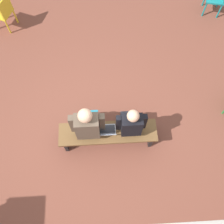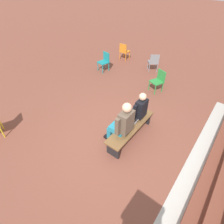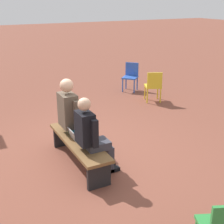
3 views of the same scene
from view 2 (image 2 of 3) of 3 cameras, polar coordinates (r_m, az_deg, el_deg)
The scene contains 10 objects.
ground_plane at distance 5.02m, azimuth 2.09°, elevation -9.25°, with size 60.00×60.00×0.00m, color brown.
concrete_strip at distance 4.85m, azimuth 24.54°, elevation -17.03°, with size 6.76×0.40×0.01m, color #B7B2A8.
bench at distance 4.88m, azimuth 6.12°, elevation -5.30°, with size 1.80×0.44×0.45m.
person_student at distance 4.93m, azimuth 8.32°, elevation 0.57°, with size 0.52×0.66×1.31m.
person_adult at distance 4.42m, azimuth 3.28°, elevation -3.74°, with size 0.60×0.75×1.43m.
laptop at distance 4.76m, azimuth 6.27°, elevation -4.22°, with size 0.32×0.29×0.21m.
plastic_chair_mid_courtyard at distance 6.97m, azimuth 14.93°, elevation 10.10°, with size 0.55×0.55×0.84m.
plastic_chair_far_left at distance 9.48m, azimuth 3.97°, elevation 19.36°, with size 0.43×0.43×0.84m.
plastic_chair_far_right at distance 8.44m, azimuth 13.43°, elevation 15.73°, with size 0.59×0.59×0.84m.
plastic_chair_near_bench_left at distance 8.33m, azimuth -2.48°, elevation 16.43°, with size 0.50×0.50×0.84m.
Camera 2 is at (2.70, 1.87, 3.80)m, focal length 28.00 mm.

